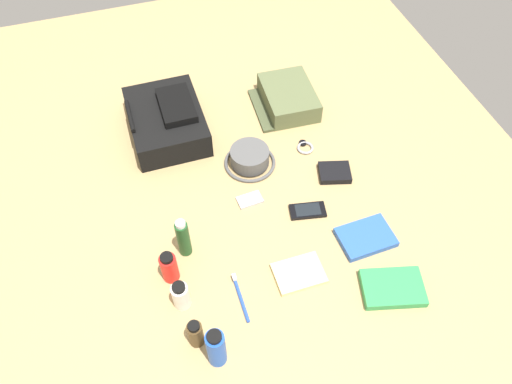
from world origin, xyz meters
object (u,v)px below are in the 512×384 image
(toiletry_pouch, at_px, (287,98))
(wristwatch, at_px, (305,147))
(sunscreen_spray, at_px, (169,267))
(wallet, at_px, (335,173))
(backpack, at_px, (167,120))
(toothpaste_tube, at_px, (181,295))
(cologne_bottle, at_px, (195,334))
(paperback_novel, at_px, (393,288))
(toothbrush, at_px, (240,294))
(shampoo_bottle, at_px, (183,238))
(bucket_hat, at_px, (250,158))
(cell_phone, at_px, (308,211))
(media_player, at_px, (250,199))
(notepad, at_px, (299,273))
(travel_guidebook, at_px, (366,237))
(deodorant_spray, at_px, (216,348))

(toiletry_pouch, height_order, wristwatch, toiletry_pouch)
(sunscreen_spray, xyz_separation_m, wallet, (0.22, -0.64, -0.04))
(backpack, height_order, toothpaste_tube, backpack)
(cologne_bottle, bearing_deg, paperback_novel, -92.57)
(toiletry_pouch, bearing_deg, toothpaste_tube, 140.44)
(sunscreen_spray, xyz_separation_m, paperback_novel, (-0.25, -0.62, -0.04))
(toiletry_pouch, xyz_separation_m, toothbrush, (-0.74, 0.42, -0.03))
(shampoo_bottle, bearing_deg, sunscreen_spray, 140.09)
(toiletry_pouch, relative_size, bucket_hat, 1.43)
(paperback_novel, relative_size, cell_phone, 1.61)
(media_player, height_order, notepad, notepad)
(toothbrush, relative_size, wallet, 1.46)
(backpack, height_order, cologne_bottle, backpack)
(toothpaste_tube, bearing_deg, media_player, -44.93)
(backpack, relative_size, toothpaste_tube, 3.27)
(sunscreen_spray, height_order, wallet, sunscreen_spray)
(toothpaste_tube, bearing_deg, travel_guidebook, -86.44)
(paperback_novel, bearing_deg, deodorant_spray, 94.02)
(toothpaste_tube, bearing_deg, cell_phone, -67.44)
(toothbrush, bearing_deg, sunscreen_spray, 55.12)
(toiletry_pouch, relative_size, shampoo_bottle, 1.68)
(cell_phone, bearing_deg, toothbrush, 126.24)
(sunscreen_spray, xyz_separation_m, travel_guidebook, (-0.06, -0.62, -0.05))
(sunscreen_spray, distance_m, toothbrush, 0.23)
(cologne_bottle, height_order, toothpaste_tube, same)
(notepad, bearing_deg, cell_phone, -27.98)
(notepad, bearing_deg, toothpaste_tube, 87.32)
(media_player, bearing_deg, cell_phone, -122.00)
(backpack, bearing_deg, wallet, -127.47)
(toothpaste_tube, height_order, toothbrush, toothpaste_tube)
(paperback_novel, bearing_deg, wristwatch, 3.53)
(deodorant_spray, height_order, paperback_novel, deodorant_spray)
(sunscreen_spray, bearing_deg, toothpaste_tube, -172.56)
(shampoo_bottle, xyz_separation_m, wallet, (0.15, -0.57, -0.06))
(deodorant_spray, bearing_deg, cologne_bottle, 32.97)
(paperback_novel, distance_m, toothbrush, 0.46)
(toothpaste_tube, bearing_deg, shampoo_bottle, -16.05)
(cell_phone, xyz_separation_m, notepad, (-0.21, 0.11, 0.00))
(sunscreen_spray, distance_m, wallet, 0.67)
(backpack, relative_size, travel_guidebook, 2.01)
(toothpaste_tube, relative_size, shampoo_bottle, 0.68)
(cell_phone, bearing_deg, bucket_hat, 24.48)
(cell_phone, xyz_separation_m, wristwatch, (0.27, -0.10, -0.00))
(toiletry_pouch, distance_m, shampoo_bottle, 0.76)
(deodorant_spray, height_order, travel_guidebook, deodorant_spray)
(backpack, relative_size, media_player, 4.06)
(sunscreen_spray, distance_m, wristwatch, 0.69)
(backpack, relative_size, cologne_bottle, 3.29)
(bucket_hat, bearing_deg, wallet, -117.81)
(toiletry_pouch, height_order, deodorant_spray, deodorant_spray)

